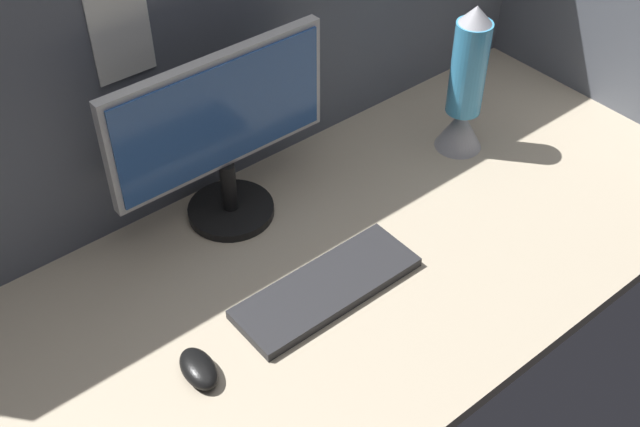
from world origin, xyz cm
name	(u,v)px	position (x,y,z in cm)	size (l,w,h in cm)	color
ground_plane	(339,264)	(0.00, 0.00, -1.50)	(180.00, 80.00, 3.00)	tan
cubicle_wall_back	(218,33)	(-0.03, 37.50, 33.57)	(180.00, 5.50, 67.11)	#565B66
monitor	(221,131)	(-8.81, 25.12, 20.95)	(47.54, 18.00, 37.00)	black
keyboard	(327,288)	(-7.33, -5.15, 1.00)	(37.00, 13.00, 2.00)	#262628
mouse	(199,369)	(-36.48, -6.22, 1.70)	(5.60, 9.60, 3.40)	black
lava_lamp	(465,91)	(45.13, 10.82, 14.79)	(10.77, 10.77, 35.25)	#A5A5AD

